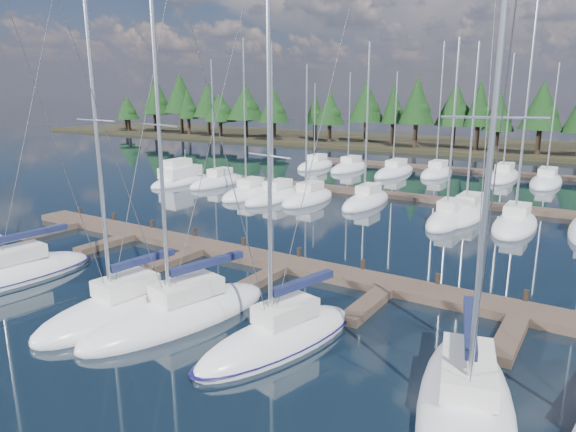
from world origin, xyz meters
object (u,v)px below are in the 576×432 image
Objects in this scene: main_dock at (283,267)px; front_sailboat_1 at (9,275)px; motor_yacht_left at (181,179)px; front_sailboat_2 at (121,310)px; front_sailboat_3 at (180,314)px; front_sailboat_4 at (279,338)px; front_sailboat_5 at (466,408)px.

main_dock is 14.37m from front_sailboat_1.
motor_yacht_left is at bearing 144.62° from main_dock.
front_sailboat_2 is at bearing -107.84° from main_dock.
motor_yacht_left is at bearing 129.81° from front_sailboat_2.
front_sailboat_3 is 1.73× the size of motor_yacht_left.
front_sailboat_1 is 15.84m from front_sailboat_4.
front_sailboat_4 is (4.81, 0.44, -0.00)m from front_sailboat_3.
main_dock is 30.37m from motor_yacht_left.
front_sailboat_5 is at bearing 2.99° from front_sailboat_2.
front_sailboat_5 is (14.58, 0.76, -0.01)m from front_sailboat_2.
front_sailboat_5 is at bearing 2.42° from front_sailboat_1.
front_sailboat_1 is 11.01m from front_sailboat_3.
main_dock is at bearing 72.16° from front_sailboat_2.
front_sailboat_4 is (15.75, 1.71, -0.01)m from front_sailboat_1.
main_dock is at bearing 145.82° from front_sailboat_5.
front_sailboat_5 is (23.00, 0.97, -0.00)m from front_sailboat_1.
front_sailboat_2 is (8.42, 0.21, 0.00)m from front_sailboat_1.
front_sailboat_3 is at bearing 6.61° from front_sailboat_1.
front_sailboat_3 is 0.93× the size of front_sailboat_5.
front_sailboat_2 is at bearing -168.43° from front_sailboat_4.
front_sailboat_1 is 1.20× the size of front_sailboat_4.
front_sailboat_2 is at bearing -177.01° from front_sailboat_5.
front_sailboat_5 is 1.85× the size of motor_yacht_left.
front_sailboat_2 reaches higher than main_dock.
front_sailboat_1 is 1.04× the size of front_sailboat_2.
front_sailboat_1 is at bearing -177.58° from front_sailboat_5.
main_dock is 5.01× the size of motor_yacht_left.
front_sailboat_2 is 7.48m from front_sailboat_4.
front_sailboat_2 is 14.60m from front_sailboat_5.
main_dock is 2.91× the size of front_sailboat_3.
front_sailboat_2 is 2.73m from front_sailboat_3.
main_dock is at bearing -35.38° from motor_yacht_left.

